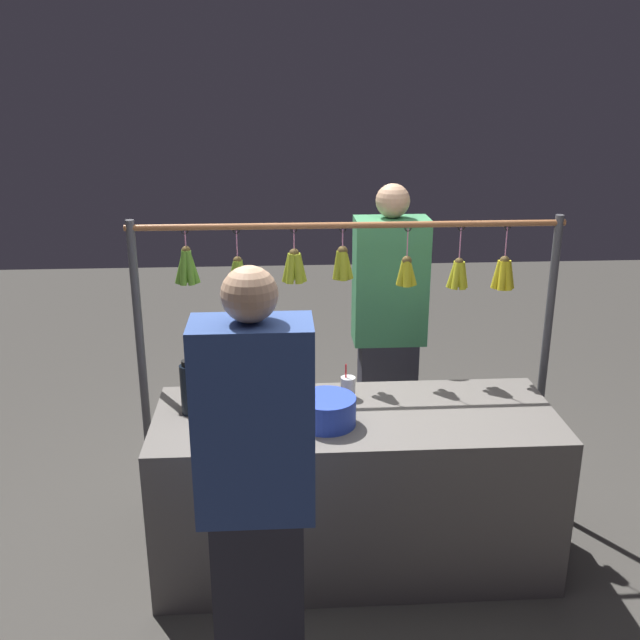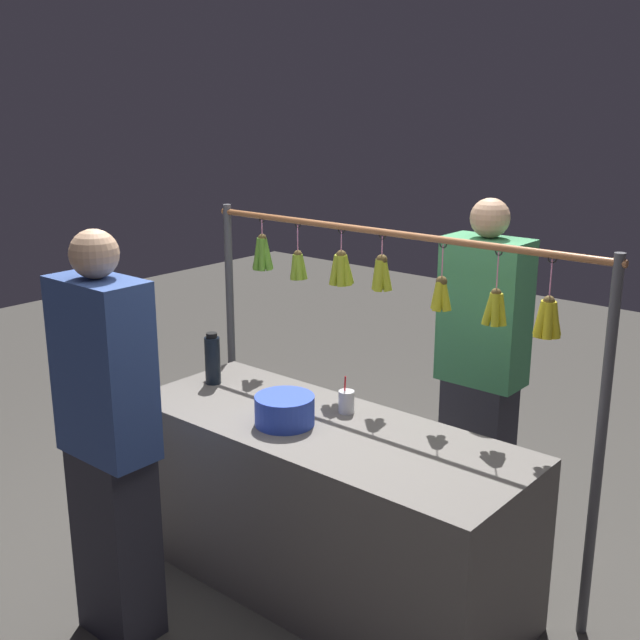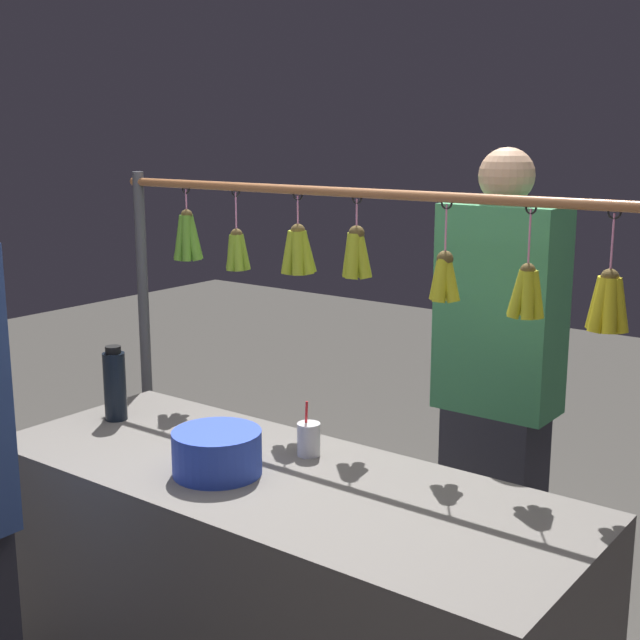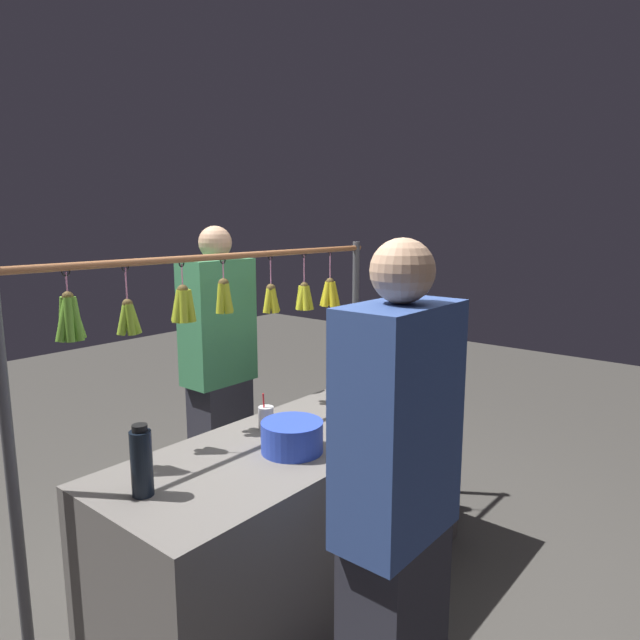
% 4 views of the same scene
% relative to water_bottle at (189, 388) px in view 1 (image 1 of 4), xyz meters
% --- Properties ---
extents(ground_plane, '(12.00, 12.00, 0.00)m').
position_rel_water_bottle_xyz_m(ground_plane, '(-0.79, 0.05, -0.95)').
color(ground_plane, '#42403B').
extents(market_counter, '(1.93, 0.74, 0.82)m').
position_rel_water_bottle_xyz_m(market_counter, '(-0.79, 0.05, -0.54)').
color(market_counter, '#66605B').
rests_on(market_counter, ground).
extents(display_rack, '(2.23, 0.12, 1.68)m').
position_rel_water_bottle_xyz_m(display_rack, '(-0.80, -0.41, 0.28)').
color(display_rack, '#4C4C51').
rests_on(display_rack, ground).
extents(water_bottle, '(0.08, 0.08, 0.27)m').
position_rel_water_bottle_xyz_m(water_bottle, '(0.00, 0.00, 0.00)').
color(water_bottle, black).
rests_on(water_bottle, market_counter).
extents(blue_bucket, '(0.27, 0.27, 0.13)m').
position_rel_water_bottle_xyz_m(blue_bucket, '(-0.64, 0.15, -0.06)').
color(blue_bucket, blue).
rests_on(blue_bucket, market_counter).
extents(drink_cup, '(0.08, 0.08, 0.18)m').
position_rel_water_bottle_xyz_m(drink_cup, '(-0.77, -0.14, -0.08)').
color(drink_cup, silver).
rests_on(drink_cup, market_counter).
extents(vendor_person, '(0.42, 0.23, 1.78)m').
position_rel_water_bottle_xyz_m(vendor_person, '(-1.08, -0.84, -0.07)').
color(vendor_person, '#2D2D38').
rests_on(vendor_person, ground).
extents(customer_person, '(0.42, 0.23, 1.77)m').
position_rel_water_bottle_xyz_m(customer_person, '(-0.34, 0.88, -0.07)').
color(customer_person, '#2D2D38').
rests_on(customer_person, ground).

